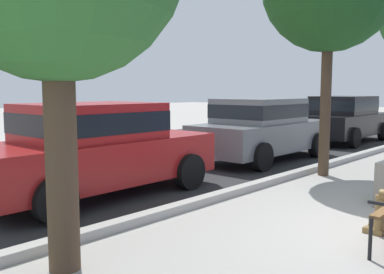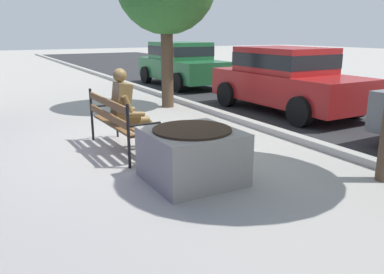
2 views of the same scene
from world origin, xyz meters
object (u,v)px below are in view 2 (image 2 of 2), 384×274
Objects in this scene: concrete_planter at (192,155)px; parked_car_red at (286,78)px; parked_car_green at (181,62)px; bronze_statue_seated at (131,111)px; park_bench at (117,119)px.

parked_car_red is (-2.96, 4.29, 0.49)m from concrete_planter.
parked_car_red is (5.49, 0.00, 0.00)m from parked_car_green.
bronze_statue_seated is 0.33× the size of parked_car_red.
concrete_planter is at bearing -26.91° from parked_car_green.
parked_car_red reaches higher than bronze_statue_seated.
parked_car_green is 5.49m from parked_car_red.
bronze_statue_seated reaches higher than park_bench.
parked_car_green is (-6.70, 4.71, 0.30)m from park_bench.
parked_car_green is at bearing 180.00° from parked_car_red.
park_bench is 0.44× the size of parked_car_green.
bronze_statue_seated is at bearing -172.92° from concrete_planter.
concrete_planter is at bearing 7.08° from bronze_statue_seated.
concrete_planter is 5.23m from parked_car_red.
park_bench is 1.58× the size of concrete_planter.
park_bench is at bearing -75.60° from parked_car_red.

